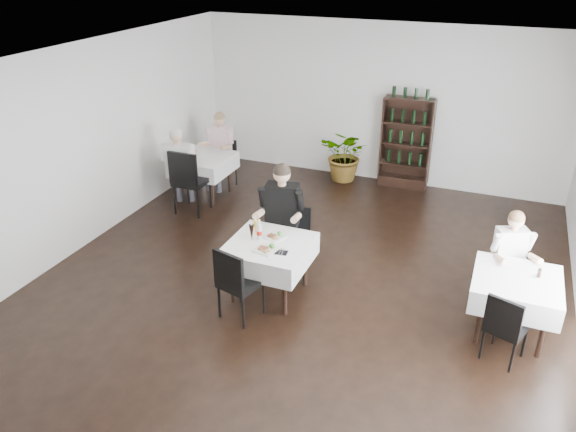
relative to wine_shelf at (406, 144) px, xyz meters
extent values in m
plane|color=black|center=(-0.60, -4.31, -0.85)|extent=(9.00, 9.00, 0.00)
plane|color=white|center=(-0.60, -4.31, 2.15)|extent=(9.00, 9.00, 0.00)
plane|color=white|center=(-0.60, 0.19, 0.65)|extent=(7.00, 0.00, 7.00)
plane|color=white|center=(-4.10, -4.31, 0.65)|extent=(0.00, 9.00, 9.00)
cube|color=black|center=(0.00, 0.01, -0.75)|extent=(0.90, 0.28, 0.20)
cylinder|color=black|center=(-1.27, -4.68, -0.49)|extent=(0.06, 0.06, 0.71)
cylinder|color=black|center=(-1.27, -3.95, -0.49)|extent=(0.06, 0.06, 0.71)
cylinder|color=black|center=(-0.53, -4.68, -0.49)|extent=(0.06, 0.06, 0.71)
cylinder|color=black|center=(-0.53, -3.95, -0.49)|extent=(0.06, 0.06, 0.71)
cube|color=black|center=(-0.90, -4.31, -0.12)|extent=(0.85, 0.85, 0.04)
cube|color=white|center=(-0.90, -4.31, -0.23)|extent=(1.03, 1.03, 0.30)
cylinder|color=black|center=(-3.64, -2.15, -0.49)|extent=(0.06, 0.06, 0.71)
cylinder|color=black|center=(-3.64, -1.47, -0.49)|extent=(0.06, 0.06, 0.71)
cylinder|color=black|center=(-2.96, -2.15, -0.49)|extent=(0.06, 0.06, 0.71)
cylinder|color=black|center=(-2.96, -1.47, -0.49)|extent=(0.06, 0.06, 0.71)
cube|color=black|center=(-3.30, -1.81, -0.12)|extent=(0.80, 0.80, 0.04)
cube|color=white|center=(-3.30, -1.81, -0.23)|extent=(0.98, 0.98, 0.30)
cylinder|color=black|center=(1.76, -4.35, -0.49)|extent=(0.06, 0.06, 0.71)
cylinder|color=black|center=(1.76, -3.67, -0.49)|extent=(0.06, 0.06, 0.71)
cylinder|color=black|center=(2.44, -4.35, -0.49)|extent=(0.06, 0.06, 0.71)
cylinder|color=black|center=(2.44, -3.67, -0.49)|extent=(0.06, 0.06, 0.71)
cube|color=black|center=(2.10, -4.01, -0.12)|extent=(0.80, 0.80, 0.04)
cube|color=white|center=(2.10, -4.01, -0.23)|extent=(0.98, 0.98, 0.30)
imported|color=#2D6121|center=(-1.10, -0.11, -0.33)|extent=(1.07, 0.98, 1.04)
cylinder|color=black|center=(-0.98, -3.83, -0.64)|extent=(0.03, 0.03, 0.41)
cylinder|color=black|center=(-1.04, -3.48, -0.64)|extent=(0.03, 0.03, 0.41)
cylinder|color=black|center=(-0.62, -3.77, -0.64)|extent=(0.03, 0.03, 0.41)
cylinder|color=black|center=(-0.68, -3.42, -0.64)|extent=(0.03, 0.03, 0.41)
cube|color=black|center=(-0.83, -3.62, -0.40)|extent=(0.48, 0.48, 0.06)
cube|color=black|center=(-0.86, -3.44, -0.16)|extent=(0.42, 0.11, 0.45)
cylinder|color=black|center=(-0.79, -4.76, -0.62)|extent=(0.04, 0.04, 0.45)
cylinder|color=black|center=(-0.89, -5.13, -0.62)|extent=(0.04, 0.04, 0.45)
cylinder|color=black|center=(-1.17, -4.66, -0.62)|extent=(0.04, 0.04, 0.45)
cylinder|color=black|center=(-1.27, -5.03, -0.62)|extent=(0.04, 0.04, 0.45)
cube|color=black|center=(-1.03, -4.90, -0.37)|extent=(0.55, 0.55, 0.07)
cube|color=black|center=(-1.08, -5.09, -0.11)|extent=(0.45, 0.16, 0.49)
cylinder|color=black|center=(-3.32, -1.52, -0.64)|extent=(0.03, 0.03, 0.41)
cylinder|color=black|center=(-3.35, -1.17, -0.64)|extent=(0.03, 0.03, 0.41)
cylinder|color=black|center=(-2.97, -1.49, -0.64)|extent=(0.03, 0.03, 0.41)
cylinder|color=black|center=(-3.00, -1.14, -0.64)|extent=(0.03, 0.03, 0.41)
cube|color=black|center=(-3.16, -1.33, -0.41)|extent=(0.44, 0.44, 0.06)
cube|color=black|center=(-3.17, -1.15, -0.17)|extent=(0.41, 0.08, 0.44)
cylinder|color=black|center=(-2.94, -2.23, -0.58)|extent=(0.04, 0.04, 0.52)
cylinder|color=black|center=(-2.93, -2.69, -0.58)|extent=(0.04, 0.04, 0.52)
cylinder|color=black|center=(-3.40, -2.24, -0.58)|extent=(0.04, 0.04, 0.52)
cylinder|color=black|center=(-3.39, -2.70, -0.58)|extent=(0.04, 0.04, 0.52)
cube|color=black|center=(-3.17, -2.46, -0.29)|extent=(0.53, 0.53, 0.08)
cube|color=black|center=(-3.16, -2.70, 0.02)|extent=(0.52, 0.07, 0.57)
cylinder|color=black|center=(2.01, -3.55, -0.64)|extent=(0.03, 0.03, 0.42)
cylinder|color=black|center=(1.86, -3.22, -0.64)|extent=(0.03, 0.03, 0.42)
cylinder|color=black|center=(2.35, -3.40, -0.64)|extent=(0.03, 0.03, 0.42)
cylinder|color=black|center=(2.19, -3.07, -0.64)|extent=(0.03, 0.03, 0.42)
cube|color=black|center=(2.10, -3.31, -0.40)|extent=(0.56, 0.56, 0.06)
cube|color=black|center=(2.02, -3.13, -0.15)|extent=(0.40, 0.22, 0.46)
cylinder|color=black|center=(2.27, -4.42, -0.65)|extent=(0.03, 0.03, 0.40)
cylinder|color=black|center=(2.16, -4.74, -0.65)|extent=(0.03, 0.03, 0.40)
cylinder|color=black|center=(1.95, -4.30, -0.65)|extent=(0.03, 0.03, 0.40)
cylinder|color=black|center=(1.83, -4.63, -0.65)|extent=(0.03, 0.03, 0.40)
cube|color=black|center=(2.05, -4.52, -0.42)|extent=(0.51, 0.51, 0.06)
cube|color=black|center=(1.99, -4.69, -0.19)|extent=(0.39, 0.18, 0.43)
cube|color=#3B3A41|center=(-1.07, -3.86, -0.22)|extent=(0.23, 0.49, 0.16)
cylinder|color=#3B3A41|center=(-1.04, -4.06, -0.57)|extent=(0.12, 0.12, 0.55)
cube|color=#3B3A41|center=(-0.85, -3.83, -0.22)|extent=(0.23, 0.49, 0.16)
cylinder|color=#3B3A41|center=(-0.81, -4.03, -0.57)|extent=(0.12, 0.12, 0.55)
cube|color=black|center=(-0.99, -3.64, 0.15)|extent=(0.48, 0.32, 0.61)
cylinder|color=tan|center=(-1.20, -3.98, 0.13)|extent=(0.15, 0.36, 0.17)
cylinder|color=tan|center=(-0.69, -3.89, 0.13)|extent=(0.15, 0.36, 0.17)
sphere|color=tan|center=(-0.99, -3.66, 0.62)|extent=(0.23, 0.23, 0.23)
sphere|color=black|center=(-0.99, -3.66, 0.65)|extent=(0.23, 0.23, 0.23)
cube|color=#3B3A41|center=(-3.34, -1.39, -0.29)|extent=(0.15, 0.42, 0.14)
cylinder|color=#3B3A41|center=(-3.35, -1.57, -0.60)|extent=(0.11, 0.11, 0.49)
cube|color=#3B3A41|center=(-3.15, -1.40, -0.29)|extent=(0.15, 0.42, 0.14)
cylinder|color=#3B3A41|center=(-3.15, -1.58, -0.60)|extent=(0.11, 0.11, 0.49)
cube|color=beige|center=(-3.24, -1.21, 0.04)|extent=(0.40, 0.23, 0.55)
cylinder|color=tan|center=(-3.48, -1.47, 0.02)|extent=(0.09, 0.31, 0.15)
cylinder|color=tan|center=(-3.02, -1.48, 0.02)|extent=(0.09, 0.31, 0.15)
sphere|color=tan|center=(-3.24, -1.23, 0.46)|extent=(0.21, 0.21, 0.21)
sphere|color=olive|center=(-3.24, -1.23, 0.49)|extent=(0.21, 0.21, 0.21)
cube|color=#3B3A41|center=(-3.35, -2.29, -0.27)|extent=(0.30, 0.46, 0.14)
cylinder|color=#3B3A41|center=(-3.42, -2.12, -0.59)|extent=(0.11, 0.11, 0.51)
cube|color=#3B3A41|center=(-3.54, -2.37, -0.27)|extent=(0.30, 0.46, 0.14)
cylinder|color=#3B3A41|center=(-3.61, -2.19, -0.59)|extent=(0.11, 0.11, 0.51)
cube|color=silver|center=(-3.37, -2.51, 0.07)|extent=(0.47, 0.37, 0.57)
cylinder|color=tan|center=(-3.26, -2.16, 0.05)|extent=(0.20, 0.33, 0.16)
cylinder|color=tan|center=(-3.70, -2.34, 0.05)|extent=(0.20, 0.33, 0.16)
sphere|color=tan|center=(-3.38, -2.49, 0.51)|extent=(0.22, 0.22, 0.22)
sphere|color=beige|center=(-3.38, -2.49, 0.54)|extent=(0.22, 0.22, 0.22)
cube|color=#3B3A41|center=(1.97, -3.59, -0.33)|extent=(0.28, 0.41, 0.13)
cylinder|color=#3B3A41|center=(2.03, -3.74, -0.62)|extent=(0.10, 0.10, 0.45)
cube|color=#3B3A41|center=(2.13, -3.51, -0.33)|extent=(0.28, 0.41, 0.13)
cylinder|color=#3B3A41|center=(2.20, -3.66, -0.62)|extent=(0.10, 0.10, 0.45)
cube|color=silver|center=(1.98, -3.39, -0.02)|extent=(0.42, 0.34, 0.51)
cylinder|color=tan|center=(1.89, -3.71, -0.04)|extent=(0.19, 0.29, 0.14)
cylinder|color=tan|center=(2.27, -3.53, -0.04)|extent=(0.19, 0.29, 0.14)
sphere|color=tan|center=(1.99, -3.41, 0.37)|extent=(0.19, 0.19, 0.19)
sphere|color=brown|center=(1.99, -3.41, 0.40)|extent=(0.19, 0.19, 0.19)
cube|color=white|center=(-0.89, -4.16, -0.07)|extent=(0.32, 0.32, 0.02)
cube|color=#4F2616|center=(-0.92, -4.17, -0.05)|extent=(0.11, 0.09, 0.02)
sphere|color=#30751F|center=(-0.83, -4.12, -0.03)|extent=(0.06, 0.06, 0.06)
cube|color=brown|center=(-0.87, -4.21, -0.05)|extent=(0.11, 0.11, 0.02)
cube|color=white|center=(-0.86, -4.50, -0.07)|extent=(0.32, 0.32, 0.02)
cube|color=#4F2616|center=(-0.89, -4.52, -0.04)|extent=(0.11, 0.09, 0.03)
sphere|color=#30751F|center=(-0.79, -4.46, -0.02)|extent=(0.06, 0.06, 0.06)
cube|color=brown|center=(-0.84, -4.57, -0.05)|extent=(0.12, 0.11, 0.02)
cone|color=black|center=(-1.13, -4.35, 0.04)|extent=(0.07, 0.07, 0.23)
cylinder|color=silver|center=(-1.13, -4.35, 0.19)|extent=(0.02, 0.02, 0.06)
cone|color=gold|center=(-1.13, -4.21, 0.04)|extent=(0.07, 0.07, 0.23)
cylinder|color=silver|center=(-1.13, -4.21, 0.18)|extent=(0.02, 0.02, 0.06)
cylinder|color=silver|center=(-1.05, -4.27, 0.04)|extent=(0.07, 0.07, 0.23)
cylinder|color=#A51409|center=(-1.05, -4.27, 0.02)|extent=(0.07, 0.07, 0.06)
cylinder|color=silver|center=(-1.05, -4.27, 0.18)|extent=(0.03, 0.03, 0.06)
cube|color=black|center=(-0.66, -4.49, -0.07)|extent=(0.17, 0.14, 0.01)
cylinder|color=silver|center=(-0.67, -4.49, -0.06)|extent=(0.03, 0.17, 0.01)
cylinder|color=silver|center=(-0.64, -4.49, -0.06)|extent=(0.04, 0.17, 0.01)
cylinder|color=black|center=(2.32, -3.90, -0.02)|extent=(0.05, 0.05, 0.11)
camera|label=1|loc=(1.69, -10.08, 3.42)|focal=35.00mm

